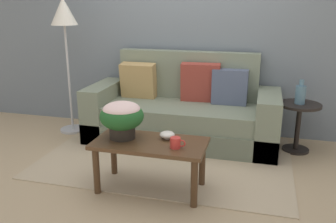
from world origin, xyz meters
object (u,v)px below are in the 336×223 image
table_vase (300,94)px  coffee_mug (176,143)px  snack_bowl (167,135)px  side_table (299,118)px  coffee_table (150,150)px  couch (183,114)px  potted_plant (122,116)px  floor_lamp (65,24)px

table_vase → coffee_mug: bearing=-128.5°
snack_bowl → table_vase: table_vase is taller
side_table → coffee_table: bearing=-136.3°
coffee_mug → couch: bearing=100.3°
potted_plant → snack_bowl: bearing=11.5°
couch → coffee_mug: size_ratio=17.05×
potted_plant → side_table: bearing=38.0°
side_table → snack_bowl: bearing=-135.9°
snack_bowl → potted_plant: bearing=-168.5°
coffee_mug → floor_lamp: bearing=142.9°
coffee_table → coffee_mug: size_ratio=7.49×
couch → snack_bowl: 1.19m
side_table → floor_lamp: bearing=-178.9°
coffee_table → coffee_mug: coffee_mug is taller
side_table → coffee_mug: size_ratio=4.23×
coffee_table → table_vase: table_vase is taller
coffee_table → snack_bowl: bearing=39.8°
couch → side_table: bearing=-0.1°
couch → snack_bowl: couch is taller
floor_lamp → potted_plant: size_ratio=4.32×
couch → coffee_table: size_ratio=2.28×
coffee_table → floor_lamp: 2.16m
floor_lamp → table_vase: (2.81, 0.05, -0.71)m
couch → coffee_table: 1.28m
side_table → snack_bowl: 1.69m
coffee_table → potted_plant: 0.39m
couch → coffee_mug: 1.40m
side_table → table_vase: size_ratio=2.09×
floor_lamp → potted_plant: bearing=-44.9°
snack_bowl → table_vase: (1.20, 1.17, 0.17)m
coffee_table → potted_plant: potted_plant is taller
couch → coffee_table: bearing=-90.2°
side_table → floor_lamp: size_ratio=0.33×
couch → coffee_mug: couch is taller
couch → table_vase: (1.33, -0.01, 0.33)m
potted_plant → coffee_mug: 0.55m
coffee_table → snack_bowl: 0.20m
coffee_table → potted_plant: bearing=174.5°
couch → table_vase: size_ratio=8.42×
side_table → potted_plant: (-1.61, -1.26, 0.28)m
coffee_mug → table_vase: bearing=51.5°
potted_plant → table_vase: 2.03m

